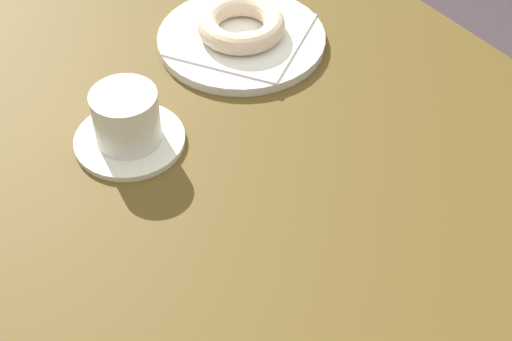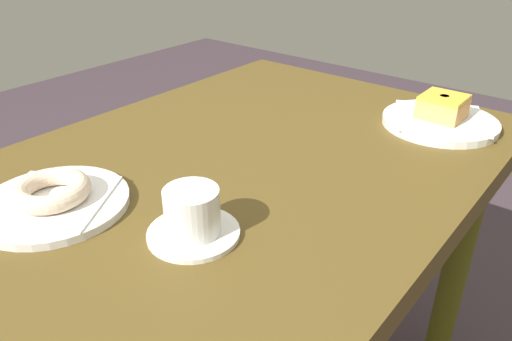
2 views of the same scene
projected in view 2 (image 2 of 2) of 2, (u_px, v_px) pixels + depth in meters
The scene contains 8 objects.
table at pixel (227, 214), 0.91m from camera, with size 1.18×0.77×0.75m.
plate_glazed_square at pixel (440, 122), 1.03m from camera, with size 0.24×0.24×0.02m, color silver.
napkin_glazed_square at pixel (440, 118), 1.02m from camera, with size 0.18×0.18×0.00m, color white.
donut_glazed_square at pixel (443, 107), 1.01m from camera, with size 0.09×0.09×0.05m.
plate_sugar_ring at pixel (54, 204), 0.75m from camera, with size 0.23×0.23×0.01m, color silver.
napkin_sugar_ring at pixel (53, 199), 0.74m from camera, with size 0.16×0.16×0.00m, color white.
donut_sugar_ring at pixel (51, 190), 0.74m from camera, with size 0.12×0.12×0.03m, color beige.
coffee_cup at pixel (192, 216), 0.67m from camera, with size 0.13×0.13×0.07m.
Camera 2 is at (0.56, 0.52, 1.16)m, focal length 34.47 mm.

